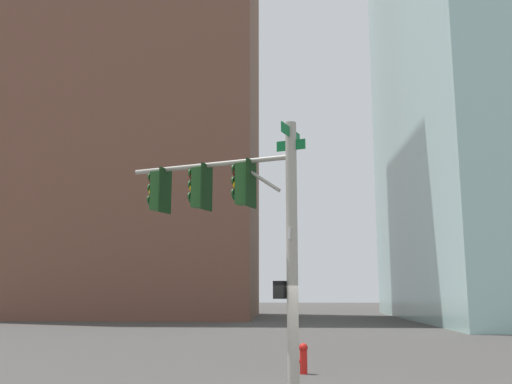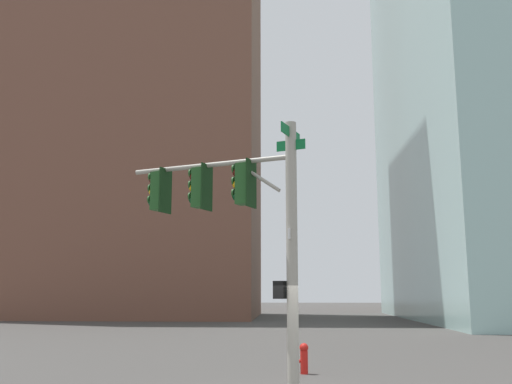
% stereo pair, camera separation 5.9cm
% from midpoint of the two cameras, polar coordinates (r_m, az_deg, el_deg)
% --- Properties ---
extents(signal_pole_assembly, '(4.46, 2.18, 6.31)m').
position_cam_midpoint_polar(signal_pole_assembly, '(13.47, -1.54, -2.35)').
color(signal_pole_assembly, '#9E998C').
rests_on(signal_pole_assembly, ground_plane).
extents(fire_hydrant, '(0.34, 0.26, 0.87)m').
position_cam_midpoint_polar(fire_hydrant, '(17.07, 5.00, -16.38)').
color(fire_hydrant, red).
rests_on(fire_hydrant, ground_plane).
extents(building_brick_nearside, '(26.27, 15.61, 49.88)m').
position_cam_midpoint_polar(building_brick_nearside, '(58.67, -13.15, 12.91)').
color(building_brick_nearside, brown).
rests_on(building_brick_nearside, ground_plane).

